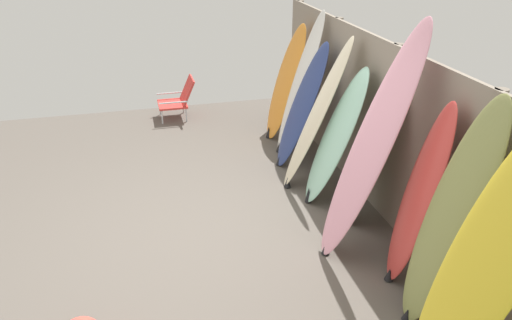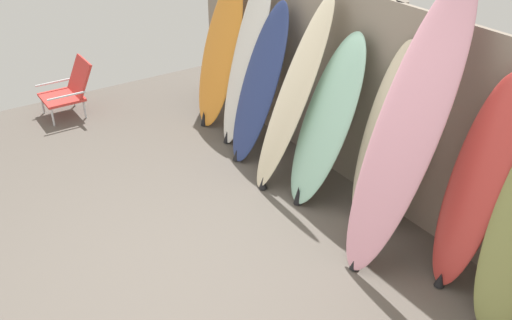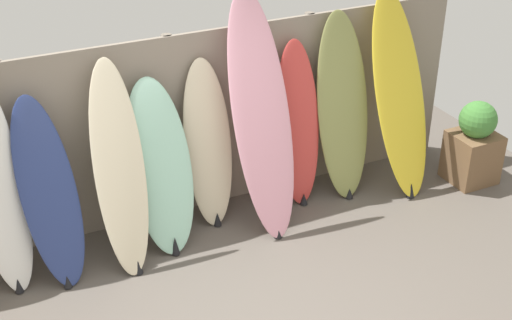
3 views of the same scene
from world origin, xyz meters
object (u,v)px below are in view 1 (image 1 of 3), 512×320
Objects in this scene: surfboard_orange_0 at (286,84)px; beach_chair at (179,98)px; surfboard_seafoam_4 at (335,138)px; surfboard_red_7 at (419,198)px; surfboard_navy_2 at (302,107)px; surfboard_cream_5 at (371,154)px; surfboard_white_1 at (300,85)px; surfboard_pink_6 at (371,146)px; surfboard_olive_8 at (451,218)px; surfboard_cream_3 at (316,116)px; surfboard_yellow_9 at (487,260)px.

surfboard_orange_0 reaches higher than beach_chair.
surfboard_red_7 is at bearing 5.10° from surfboard_seafoam_4.
surfboard_orange_0 is at bearing 58.19° from beach_chair.
surfboard_navy_2 is 1.51m from surfboard_cream_5.
surfboard_white_1 is 2.32m from surfboard_pink_6.
surfboard_olive_8 reaches higher than surfboard_cream_5.
surfboard_cream_3 is 1.16× the size of surfboard_seafoam_4.
surfboard_orange_0 is at bearing 178.92° from surfboard_yellow_9.
surfboard_cream_3 reaches higher than beach_chair.
surfboard_cream_3 is 0.94m from surfboard_cream_5.
surfboard_white_1 reaches higher than surfboard_seafoam_4.
surfboard_olive_8 is at bearing 9.98° from surfboard_pink_6.
surfboard_olive_8 is at bearing 2.67° from surfboard_seafoam_4.
surfboard_yellow_9 is (4.36, -0.08, 0.19)m from surfboard_orange_0.
surfboard_olive_8 is (3.79, 0.06, 0.12)m from surfboard_orange_0.
surfboard_red_7 is 0.89× the size of surfboard_olive_8.
surfboard_seafoam_4 is at bearing 178.79° from surfboard_yellow_9.
surfboard_cream_3 is 0.41m from surfboard_seafoam_4.
surfboard_orange_0 is 2.53× the size of beach_chair.
beach_chair is (-4.46, -1.48, -0.49)m from surfboard_red_7.
surfboard_navy_2 is (0.38, -0.10, -0.15)m from surfboard_white_1.
surfboard_white_1 is 2.92× the size of beach_chair.
surfboard_white_1 is 3.85m from surfboard_yellow_9.
surfboard_orange_0 is at bearing 179.11° from surfboard_seafoam_4.
surfboard_olive_8 is 0.93× the size of surfboard_yellow_9.
surfboard_cream_5 is at bearing 177.91° from surfboard_red_7.
surfboard_pink_6 is at bearing -3.45° from surfboard_white_1.
surfboard_white_1 is (0.51, 0.03, 0.12)m from surfboard_orange_0.
surfboard_red_7 is at bearing 6.42° from surfboard_cream_3.
surfboard_pink_6 is at bearing -178.93° from surfboard_yellow_9.
surfboard_red_7 is at bearing 170.15° from surfboard_yellow_9.
surfboard_yellow_9 is at bearing -1.64° from surfboard_white_1.
surfboard_cream_3 is 1.08× the size of surfboard_red_7.
surfboard_olive_8 is (2.90, 0.13, 0.15)m from surfboard_navy_2.
surfboard_pink_6 reaches higher than beach_chair.
surfboard_seafoam_4 is 0.70× the size of surfboard_pink_6.
surfboard_white_1 is at bearing 172.16° from surfboard_cream_3.
surfboard_cream_3 is 1.35m from surfboard_pink_6.
beach_chair is at bearing -163.69° from surfboard_olive_8.
surfboard_seafoam_4 is 0.93× the size of surfboard_red_7.
surfboard_orange_0 is 1.03× the size of surfboard_navy_2.
surfboard_navy_2 is at bearing -177.76° from surfboard_seafoam_4.
surfboard_white_1 is 2.26m from beach_chair.
surfboard_white_1 is 0.42m from surfboard_navy_2.
surfboard_white_1 is at bearing -178.55° from surfboard_red_7.
surfboard_seafoam_4 is 0.82× the size of surfboard_olive_8.
surfboard_orange_0 is 0.81× the size of surfboard_yellow_9.
surfboard_white_1 is at bearing -176.81° from surfboard_cream_5.
surfboard_yellow_9 is at bearing -9.85° from surfboard_red_7.
surfboard_cream_5 is at bearing 3.19° from surfboard_white_1.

